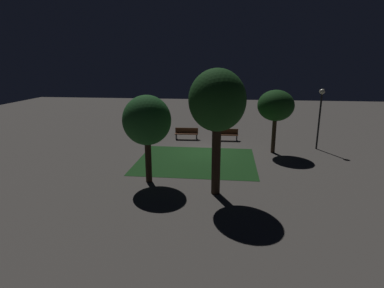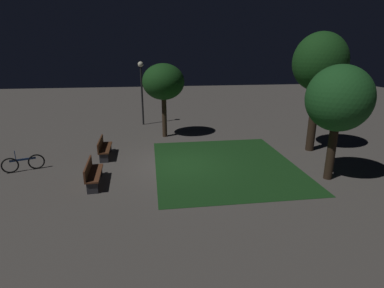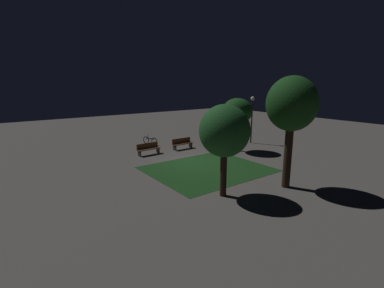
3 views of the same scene
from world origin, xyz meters
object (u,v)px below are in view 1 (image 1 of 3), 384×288
object	(u,v)px
bench_back_row	(187,133)
tree_right_canopy	(217,102)
tree_lawn_side	(147,121)
lamp_post_near_wall	(320,108)
bicycle	(211,127)
bench_path_side	(226,134)
tree_left_canopy	(276,106)

from	to	relation	value
bench_back_row	tree_right_canopy	distance (m)	11.23
bench_back_row	tree_right_canopy	bearing A→B (deg)	104.85
tree_right_canopy	tree_lawn_side	xyz separation A→B (m)	(3.44, -1.09, -1.10)
tree_right_canopy	lamp_post_near_wall	world-z (taller)	tree_right_canopy
bench_back_row	tree_right_canopy	size ratio (longest dim) A/B	0.32
tree_right_canopy	bicycle	xyz separation A→B (m)	(0.92, -13.33, -3.92)
lamp_post_near_wall	bicycle	xyz separation A→B (m)	(7.63, -4.87, -2.52)
bench_back_row	bench_path_side	bearing A→B (deg)	-180.00
bench_back_row	bicycle	distance (m)	3.59
bench_back_row	bicycle	size ratio (longest dim) A/B	1.16
bench_path_side	bench_back_row	xyz separation A→B (m)	(3.11, 0.00, 0.00)
bench_back_row	lamp_post_near_wall	bearing A→B (deg)	169.37
tree_lawn_side	lamp_post_near_wall	bearing A→B (deg)	-144.03
bench_path_side	bicycle	world-z (taller)	bicycle
tree_right_canopy	bicycle	bearing A→B (deg)	-86.04
tree_right_canopy	tree_left_canopy	size ratio (longest dim) A/B	1.36
tree_left_canopy	bicycle	world-z (taller)	tree_left_canopy
bench_path_side	tree_left_canopy	distance (m)	5.13
bench_path_side	tree_left_canopy	xyz separation A→B (m)	(-3.14, 3.06, 2.67)
bench_path_side	bicycle	bearing A→B (deg)	-66.91
bench_path_side	lamp_post_near_wall	distance (m)	6.97
tree_right_canopy	bicycle	size ratio (longest dim) A/B	3.65
tree_right_canopy	lamp_post_near_wall	size ratio (longest dim) A/B	1.37
tree_left_canopy	tree_lawn_side	world-z (taller)	tree_lawn_side
lamp_post_near_wall	tree_lawn_side	bearing A→B (deg)	35.97
bicycle	lamp_post_near_wall	bearing A→B (deg)	147.42
bicycle	tree_right_canopy	bearing A→B (deg)	93.96
tree_lawn_side	bench_back_row	bearing A→B (deg)	-94.55
tree_left_canopy	lamp_post_near_wall	bearing A→B (deg)	-157.82
bench_path_side	lamp_post_near_wall	xyz separation A→B (m)	(-6.30, 1.77, 2.38)
tree_left_canopy	bicycle	xyz separation A→B (m)	(4.47, -6.16, -2.81)
bench_back_row	tree_lawn_side	distance (m)	9.54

